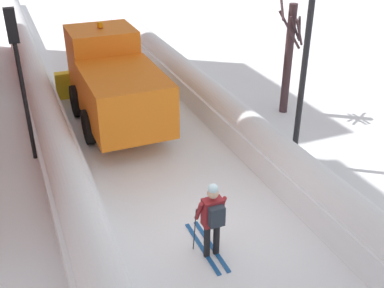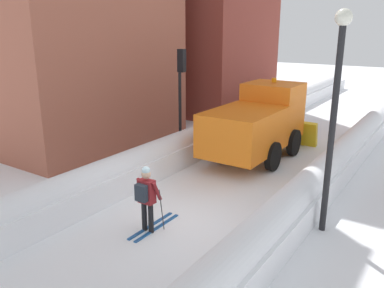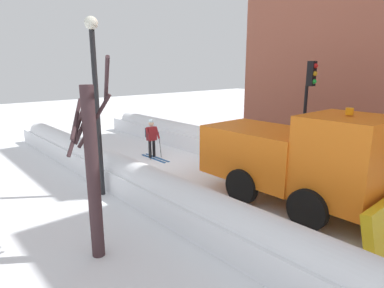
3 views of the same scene
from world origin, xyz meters
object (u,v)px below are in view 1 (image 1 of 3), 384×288
at_px(plow_truck, 114,82).
at_px(bare_tree_near, 288,56).
at_px(traffic_light_pole, 17,57).
at_px(skier, 212,217).
at_px(street_lamp, 307,45).

bearing_deg(plow_truck, bare_tree_near, -13.65).
distance_m(traffic_light_pole, bare_tree_near, 8.63).
bearing_deg(skier, street_lamp, 34.81).
relative_size(plow_truck, skier, 3.31).
height_order(skier, traffic_light_pole, traffic_light_pole).
bearing_deg(plow_truck, traffic_light_pole, -154.53).
height_order(plow_truck, skier, plow_truck).
bearing_deg(plow_truck, street_lamp, -49.00).
bearing_deg(street_lamp, bare_tree_near, 62.26).
bearing_deg(traffic_light_pole, bare_tree_near, -0.27).
height_order(plow_truck, traffic_light_pole, traffic_light_pole).
xyz_separation_m(traffic_light_pole, street_lamp, (6.87, -3.28, 0.46)).
distance_m(street_lamp, bare_tree_near, 3.94).
relative_size(plow_truck, traffic_light_pole, 1.38).
relative_size(street_lamp, bare_tree_near, 1.28).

